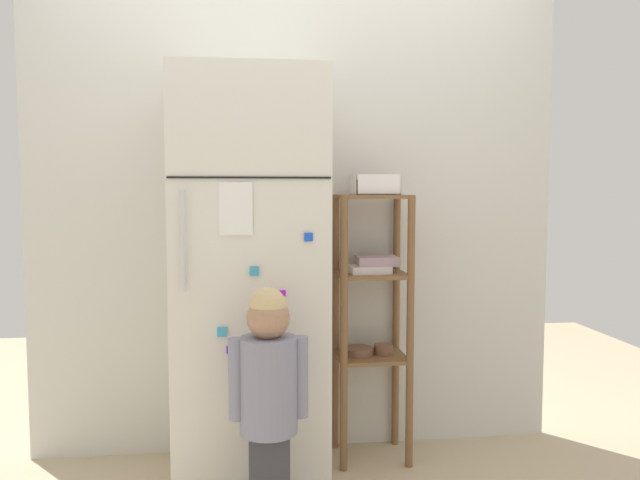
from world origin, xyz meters
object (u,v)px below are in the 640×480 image
(refrigerator, at_px, (250,278))
(fruit_bin, at_px, (375,187))
(child_standing, at_px, (269,384))
(pantry_shelf_unit, at_px, (371,302))

(refrigerator, bearing_deg, fruit_bin, 11.20)
(refrigerator, bearing_deg, child_standing, -82.76)
(refrigerator, height_order, child_standing, refrigerator)
(child_standing, distance_m, fruit_bin, 1.10)
(child_standing, bearing_deg, refrigerator, 97.24)
(pantry_shelf_unit, height_order, fruit_bin, fruit_bin)
(refrigerator, xyz_separation_m, fruit_bin, (0.60, 0.12, 0.41))
(pantry_shelf_unit, relative_size, fruit_bin, 6.16)
(child_standing, distance_m, pantry_shelf_unit, 0.83)
(pantry_shelf_unit, distance_m, fruit_bin, 0.56)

